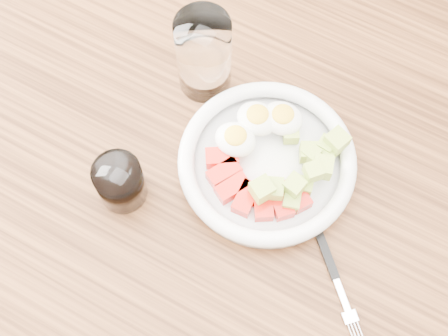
{
  "coord_description": "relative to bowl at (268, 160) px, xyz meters",
  "views": [
    {
      "loc": [
        0.15,
        -0.28,
        1.59
      ],
      "look_at": [
        -0.01,
        0.01,
        0.8
      ],
      "focal_mm": 50.0,
      "sensor_mm": 36.0,
      "label": 1
    }
  ],
  "objects": [
    {
      "name": "coffee_glass",
      "position": [
        -0.16,
        -0.13,
        0.01
      ],
      "size": [
        0.07,
        0.07,
        0.08
      ],
      "color": "white",
      "rests_on": "dining_table"
    },
    {
      "name": "dining_table",
      "position": [
        -0.04,
        -0.05,
        -0.12
      ],
      "size": [
        1.5,
        0.9,
        0.77
      ],
      "color": "brown",
      "rests_on": "ground"
    },
    {
      "name": "water_glass",
      "position": [
        -0.15,
        0.08,
        0.05
      ],
      "size": [
        0.08,
        0.08,
        0.14
      ],
      "primitive_type": "cylinder",
      "color": "white",
      "rests_on": "dining_table"
    },
    {
      "name": "bowl",
      "position": [
        0.0,
        0.0,
        0.0
      ],
      "size": [
        0.25,
        0.25,
        0.06
      ],
      "color": "white",
      "rests_on": "dining_table"
    },
    {
      "name": "fork",
      "position": [
        0.14,
        -0.09,
        -0.02
      ],
      "size": [
        0.13,
        0.13,
        0.01
      ],
      "color": "black",
      "rests_on": "dining_table"
    },
    {
      "name": "ground",
      "position": [
        -0.04,
        -0.05,
        -0.79
      ],
      "size": [
        4.0,
        4.0,
        0.0
      ],
      "primitive_type": "plane",
      "color": "brown",
      "rests_on": "ground"
    }
  ]
}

